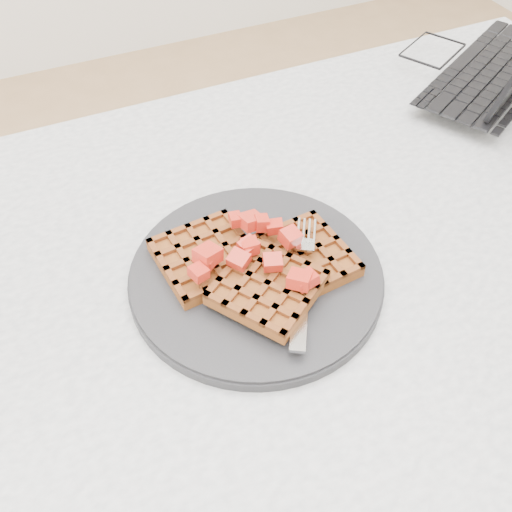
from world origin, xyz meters
The scene contains 7 objects.
ground centered at (0.00, 0.00, 0.00)m, with size 4.00×4.00×0.00m, color tan.
table centered at (0.00, 0.00, 0.64)m, with size 1.20×0.80×0.75m.
plate centered at (-0.11, 0.00, 0.76)m, with size 0.29×0.29×0.02m, color black.
waffles centered at (-0.11, -0.01, 0.78)m, with size 0.21×0.20×0.03m.
strawberry_pile centered at (-0.11, 0.00, 0.80)m, with size 0.15×0.15×0.02m, color #9F1007, non-canonical shape.
fork centered at (-0.07, -0.04, 0.77)m, with size 0.02×0.18×0.02m, color silver, non-canonical shape.
laptop centered at (0.40, 0.24, 0.79)m, with size 0.40×0.37×0.23m.
Camera 1 is at (-0.28, -0.38, 1.25)m, focal length 40.00 mm.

